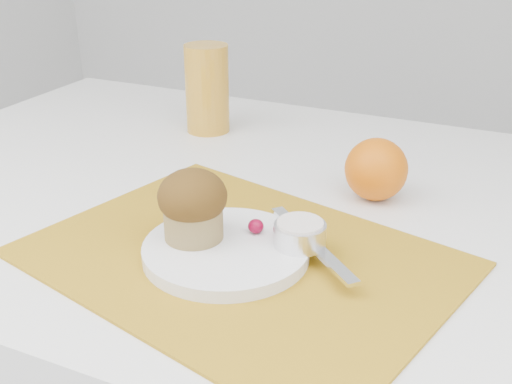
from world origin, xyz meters
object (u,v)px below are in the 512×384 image
at_px(orange, 376,169).
at_px(muffin, 193,204).
at_px(plate, 226,250).
at_px(juice_glass, 207,89).

relative_size(orange, muffin, 1.00).
bearing_deg(plate, orange, 64.73).
relative_size(plate, juice_glass, 1.25).
distance_m(plate, muffin, 0.06).
xyz_separation_m(plate, muffin, (-0.04, 0.00, 0.05)).
xyz_separation_m(orange, juice_glass, (-0.34, 0.15, 0.03)).
bearing_deg(plate, juice_glass, 121.22).
bearing_deg(muffin, plate, -0.79).
height_order(orange, muffin, muffin).
distance_m(plate, juice_glass, 0.45).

